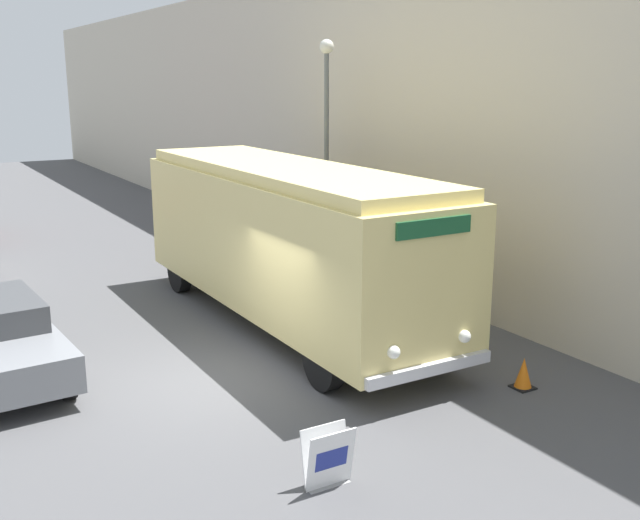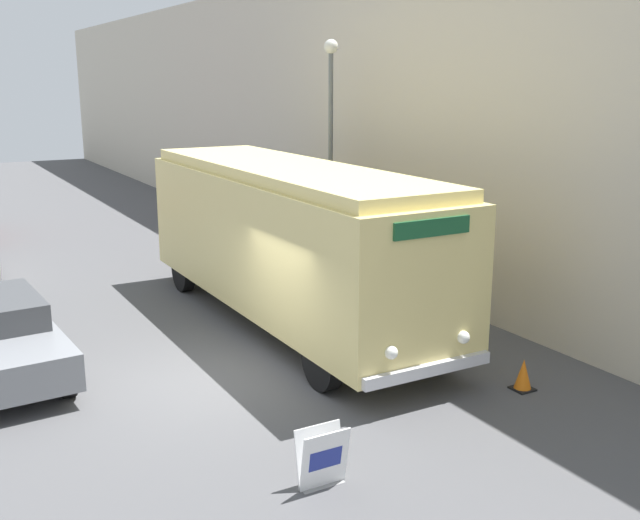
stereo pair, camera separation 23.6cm
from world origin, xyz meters
The scene contains 6 objects.
ground_plane centered at (0.00, 0.00, 0.00)m, with size 80.00×80.00×0.00m, color #4C4C4F.
building_wall_right centered at (6.66, 10.00, 4.13)m, with size 0.30×60.00×8.25m.
vintage_bus centered at (2.70, 2.28, 1.97)m, with size 2.66×10.09×3.49m.
sign_board centered at (-0.04, -4.04, 0.40)m, with size 0.69×0.31×0.82m.
streetlamp centered at (5.35, 5.02, 4.06)m, with size 0.36×0.36×6.23m.
traffic_cone centered at (4.56, -3.01, 0.27)m, with size 0.36×0.36×0.56m.
Camera 2 is at (-4.47, -11.83, 5.28)m, focal length 42.00 mm.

